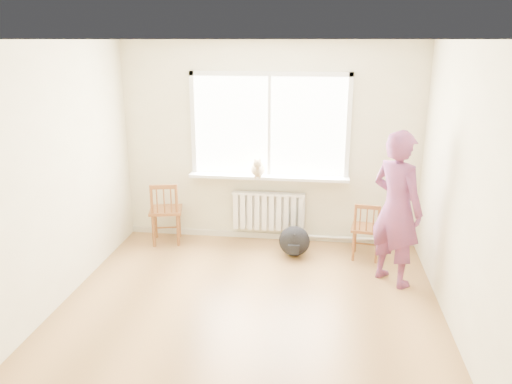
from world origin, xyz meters
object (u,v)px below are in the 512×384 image
(person, at_px, (397,209))
(cat, at_px, (258,168))
(backpack, at_px, (294,241))
(chair_left, at_px, (166,213))
(chair_right, at_px, (366,231))

(person, bearing_deg, cat, 17.16)
(backpack, bearing_deg, cat, 146.04)
(chair_left, xyz_separation_m, cat, (1.25, 0.16, 0.63))
(chair_left, height_order, chair_right, chair_left)
(chair_left, xyz_separation_m, person, (2.93, -0.77, 0.45))
(person, distance_m, cat, 1.93)
(person, relative_size, backpack, 4.45)
(cat, distance_m, backpack, 1.07)
(chair_right, xyz_separation_m, person, (0.25, -0.60, 0.51))
(person, distance_m, backpack, 1.47)
(chair_right, bearing_deg, backpack, 9.33)
(chair_left, xyz_separation_m, backpack, (1.77, -0.19, -0.24))
(cat, bearing_deg, chair_right, -18.02)
(person, height_order, backpack, person)
(chair_right, xyz_separation_m, backpack, (-0.91, -0.02, -0.18))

